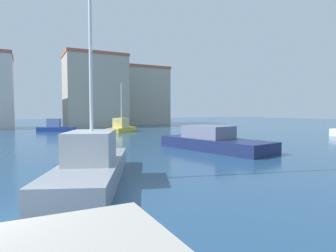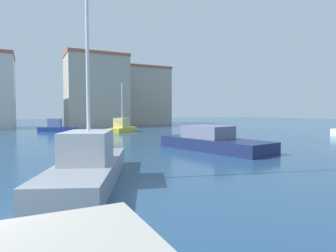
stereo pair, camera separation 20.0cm
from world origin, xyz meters
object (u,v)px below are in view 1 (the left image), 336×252
(sailboat_yellow_distant_east, at_px, (121,127))
(motorboat_blue_inner_mooring, at_px, (56,127))
(motorboat_navy_behind_lamppost, at_px, (213,141))
(sailboat_grey_near_pier, at_px, (92,164))

(sailboat_yellow_distant_east, relative_size, motorboat_blue_inner_mooring, 1.28)
(motorboat_blue_inner_mooring, bearing_deg, sailboat_yellow_distant_east, -31.48)
(motorboat_blue_inner_mooring, height_order, motorboat_navy_behind_lamppost, motorboat_blue_inner_mooring)
(sailboat_grey_near_pier, bearing_deg, sailboat_yellow_distant_east, 70.03)
(sailboat_yellow_distant_east, bearing_deg, motorboat_blue_inner_mooring, 148.52)
(motorboat_navy_behind_lamppost, bearing_deg, motorboat_blue_inner_mooring, 108.17)
(sailboat_yellow_distant_east, bearing_deg, sailboat_grey_near_pier, -109.97)
(sailboat_yellow_distant_east, relative_size, motorboat_navy_behind_lamppost, 0.72)
(sailboat_yellow_distant_east, height_order, sailboat_grey_near_pier, sailboat_grey_near_pier)
(sailboat_yellow_distant_east, xyz_separation_m, sailboat_grey_near_pier, (-8.78, -24.16, 0.01))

